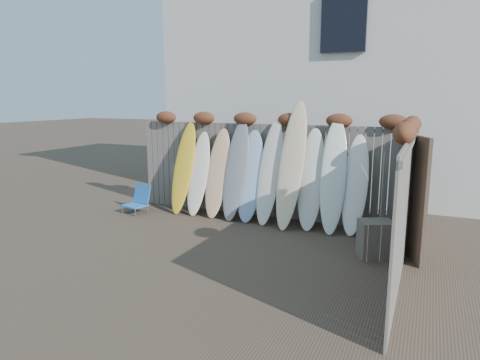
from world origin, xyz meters
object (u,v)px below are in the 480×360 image
at_px(wooden_crate, 376,239).
at_px(lattice_panel, 410,196).
at_px(surfboard_0, 184,168).
at_px(beach_chair, 138,200).

distance_m(wooden_crate, lattice_panel, 0.90).
bearing_deg(surfboard_0, lattice_panel, -3.82).
xyz_separation_m(beach_chair, surfboard_0, (0.92, 0.46, 0.72)).
bearing_deg(wooden_crate, surfboard_0, 164.50).
relative_size(beach_chair, wooden_crate, 1.05).
relative_size(beach_chair, surfboard_0, 0.30).
bearing_deg(beach_chair, lattice_panel, -3.61).
bearing_deg(lattice_panel, surfboard_0, 147.99).
height_order(beach_chair, lattice_panel, lattice_panel).
height_order(wooden_crate, lattice_panel, lattice_panel).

